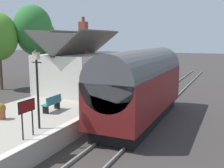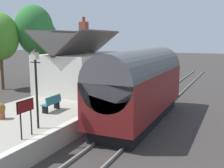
{
  "view_description": "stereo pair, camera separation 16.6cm",
  "coord_description": "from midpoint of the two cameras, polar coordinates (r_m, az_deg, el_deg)",
  "views": [
    {
      "loc": [
        -16.89,
        -5.84,
        4.95
      ],
      "look_at": [
        -0.45,
        1.5,
        1.94
      ],
      "focal_mm": 43.79,
      "sensor_mm": 36.0,
      "label": 1
    },
    {
      "loc": [
        -16.82,
        -5.99,
        4.95
      ],
      "look_at": [
        -0.45,
        1.5,
        1.94
      ],
      "focal_mm": 43.79,
      "sensor_mm": 36.0,
      "label": 2
    }
  ],
  "objects": [
    {
      "name": "rail_far",
      "position": [
        18.46,
        5.62,
        -5.89
      ],
      "size": [
        52.0,
        0.08,
        0.14
      ],
      "primitive_type": "cube",
      "color": "gray",
      "rests_on": "ground"
    },
    {
      "name": "station_building",
      "position": [
        20.85,
        -7.19,
        2.7
      ],
      "size": [
        5.94,
        4.5,
        5.65
      ],
      "color": "silver",
      "rests_on": "platform"
    },
    {
      "name": "tree_behind_building",
      "position": [
        28.48,
        -22.25,
        9.16
      ],
      "size": [
        3.6,
        3.57,
        7.42
      ],
      "color": "#4C3828",
      "rests_on": "ground"
    },
    {
      "name": "lamp_post_platform",
      "position": [
        12.38,
        -15.25,
        2.14
      ],
      "size": [
        0.32,
        0.5,
        3.56
      ],
      "color": "black",
      "rests_on": "platform"
    },
    {
      "name": "bench_platform_end",
      "position": [
        15.54,
        -12.14,
        -3.87
      ],
      "size": [
        1.42,
        0.49,
        0.88
      ],
      "color": "#26727F",
      "rests_on": "platform"
    },
    {
      "name": "tree_distant",
      "position": [
        33.8,
        -15.08,
        9.53
      ],
      "size": [
        4.43,
        4.56,
        7.39
      ],
      "color": "#4C3828",
      "rests_on": "ground"
    },
    {
      "name": "ground_plane",
      "position": [
        18.54,
        5.09,
        -6.04
      ],
      "size": [
        160.0,
        160.0,
        0.0
      ],
      "primitive_type": "plane",
      "color": "#383330"
    },
    {
      "name": "platform",
      "position": [
        20.06,
        -5.7,
        -3.47
      ],
      "size": [
        32.0,
        5.97,
        0.94
      ],
      "primitive_type": "cube",
      "color": "#A39B8C",
      "rests_on": "ground"
    },
    {
      "name": "rail_near",
      "position": [
        18.07,
        9.97,
        -6.33
      ],
      "size": [
        52.0,
        0.08,
        0.14
      ],
      "primitive_type": "cube",
      "color": "gray",
      "rests_on": "ground"
    },
    {
      "name": "planter_by_door",
      "position": [
        26.43,
        -1.1,
        1.63
      ],
      "size": [
        0.54,
        0.54,
        0.81
      ],
      "color": "gray",
      "rests_on": "platform"
    },
    {
      "name": "bench_mid_platform",
      "position": [
        26.98,
        4.34,
        1.94
      ],
      "size": [
        1.41,
        0.48,
        0.88
      ],
      "color": "#26727F",
      "rests_on": "platform"
    },
    {
      "name": "platform_edge_coping",
      "position": [
        18.72,
        1.72,
        -2.86
      ],
      "size": [
        32.0,
        0.36,
        0.02
      ],
      "primitive_type": "cube",
      "color": "beige",
      "rests_on": "platform"
    },
    {
      "name": "station_sign_board",
      "position": [
        11.6,
        -17.23,
        -5.03
      ],
      "size": [
        0.96,
        0.06,
        1.57
      ],
      "color": "black",
      "rests_on": "platform"
    },
    {
      "name": "train",
      "position": [
        16.27,
        6.27,
        -0.24
      ],
      "size": [
        9.9,
        2.73,
        4.32
      ],
      "color": "black",
      "rests_on": "ground"
    },
    {
      "name": "tree_far_right",
      "position": [
        29.08,
        -15.79,
        11.15
      ],
      "size": [
        4.09,
        3.62,
        8.27
      ],
      "color": "#4C3828",
      "rests_on": "ground"
    },
    {
      "name": "planter_under_sign",
      "position": [
        14.82,
        -21.97,
        -5.16
      ],
      "size": [
        0.49,
        0.49,
        0.83
      ],
      "color": "#9E5138",
      "rests_on": "platform"
    }
  ]
}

